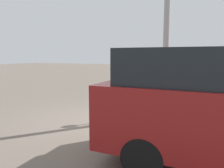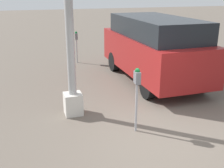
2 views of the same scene
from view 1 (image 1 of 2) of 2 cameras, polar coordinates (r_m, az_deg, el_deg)
ground_plane at (r=6.92m, az=-5.34°, el=-9.65°), size 80.00×80.00×0.00m
parking_meter_near at (r=6.75m, az=0.69°, el=-0.67°), size 0.21×0.13×1.46m
lamp_post at (r=7.44m, az=13.99°, el=11.95°), size 0.44×0.44×6.79m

